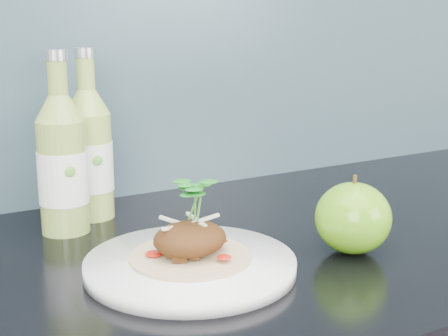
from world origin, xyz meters
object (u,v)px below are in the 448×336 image
at_px(green_apple, 353,218).
at_px(cider_bottle_right, 90,155).
at_px(dinner_plate, 190,265).
at_px(cider_bottle_left, 63,165).

relative_size(green_apple, cider_bottle_right, 0.48).
bearing_deg(dinner_plate, cider_bottle_left, 110.78).
height_order(dinner_plate, cider_bottle_right, cider_bottle_right).
relative_size(green_apple, cider_bottle_left, 0.48).
bearing_deg(cider_bottle_left, cider_bottle_right, 35.89).
bearing_deg(cider_bottle_right, cider_bottle_left, -143.07).
height_order(dinner_plate, cider_bottle_left, cider_bottle_left).
height_order(cider_bottle_left, cider_bottle_right, same).
relative_size(dinner_plate, cider_bottle_left, 1.18).
distance_m(green_apple, cider_bottle_right, 0.38).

